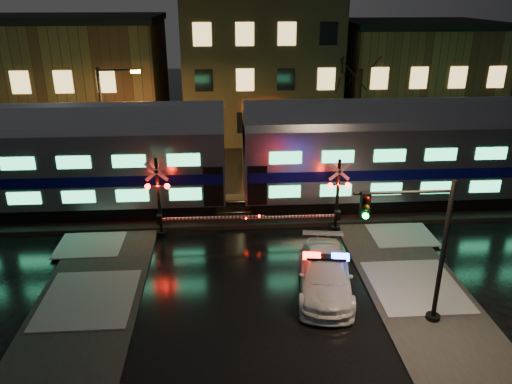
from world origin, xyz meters
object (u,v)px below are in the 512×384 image
crossing_signal_left (167,206)px  traffic_light (419,252)px  streetlight (108,121)px  crossing_signal_right (330,204)px  police_car (325,274)px

crossing_signal_left → traffic_light: traffic_light is taller
streetlight → traffic_light: bearing=-46.9°
crossing_signal_right → crossing_signal_left: size_ratio=0.94×
crossing_signal_right → crossing_signal_left: bearing=180.0°
traffic_light → streetlight: 19.45m
police_car → crossing_signal_right: size_ratio=1.00×
crossing_signal_right → streetlight: 13.83m
crossing_signal_left → streetlight: (-3.87, 6.70, 2.55)m
crossing_signal_left → traffic_light: 12.07m
police_car → traffic_light: bearing=-32.2°
police_car → crossing_signal_right: 5.37m
crossing_signal_right → traffic_light: traffic_light is taller
police_car → crossing_signal_right: (1.24, 5.16, 0.81)m
traffic_light → streetlight: (-13.26, 14.17, 1.28)m
police_car → streetlight: size_ratio=0.74×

